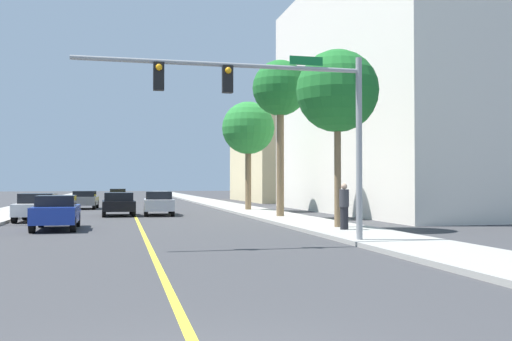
{
  "coord_description": "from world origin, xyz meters",
  "views": [
    {
      "loc": [
        -0.89,
        -5.36,
        1.98
      ],
      "look_at": [
        5.59,
        22.01,
        2.59
      ],
      "focal_mm": 40.35,
      "sensor_mm": 36.0,
      "label": 1
    }
  ],
  "objects_px": {
    "palm_mid": "(280,91)",
    "palm_far": "(248,129)",
    "car_yellow": "(118,196)",
    "car_white": "(38,207)",
    "car_blue": "(56,212)",
    "car_silver": "(159,203)",
    "car_black": "(118,204)",
    "traffic_signal_mast": "(276,103)",
    "pedestrian": "(344,206)",
    "palm_near": "(337,92)",
    "car_gray": "(85,199)"
  },
  "relations": [
    {
      "from": "car_silver",
      "to": "car_white",
      "type": "bearing_deg",
      "value": -144.84
    },
    {
      "from": "palm_mid",
      "to": "car_white",
      "type": "xyz_separation_m",
      "value": [
        -12.79,
        0.87,
        -6.37
      ]
    },
    {
      "from": "palm_far",
      "to": "car_blue",
      "type": "relative_size",
      "value": 1.81
    },
    {
      "from": "palm_far",
      "to": "car_gray",
      "type": "bearing_deg",
      "value": 148.49
    },
    {
      "from": "traffic_signal_mast",
      "to": "car_blue",
      "type": "relative_size",
      "value": 2.2
    },
    {
      "from": "palm_mid",
      "to": "car_blue",
      "type": "xyz_separation_m",
      "value": [
        -11.26,
        -5.01,
        -6.37
      ]
    },
    {
      "from": "palm_mid",
      "to": "palm_far",
      "type": "relative_size",
      "value": 1.16
    },
    {
      "from": "car_black",
      "to": "car_silver",
      "type": "xyz_separation_m",
      "value": [
        2.41,
        0.05,
        0.01
      ]
    },
    {
      "from": "traffic_signal_mast",
      "to": "pedestrian",
      "type": "bearing_deg",
      "value": 45.23
    },
    {
      "from": "palm_far",
      "to": "car_black",
      "type": "relative_size",
      "value": 1.85
    },
    {
      "from": "palm_far",
      "to": "traffic_signal_mast",
      "type": "bearing_deg",
      "value": -100.25
    },
    {
      "from": "traffic_signal_mast",
      "to": "pedestrian",
      "type": "xyz_separation_m",
      "value": [
        3.85,
        3.88,
        -3.42
      ]
    },
    {
      "from": "palm_mid",
      "to": "traffic_signal_mast",
      "type": "bearing_deg",
      "value": -106.29
    },
    {
      "from": "car_black",
      "to": "car_yellow",
      "type": "bearing_deg",
      "value": 88.55
    },
    {
      "from": "car_silver",
      "to": "car_blue",
      "type": "bearing_deg",
      "value": -114.0
    },
    {
      "from": "palm_far",
      "to": "car_silver",
      "type": "bearing_deg",
      "value": -154.31
    },
    {
      "from": "palm_far",
      "to": "car_yellow",
      "type": "distance_m",
      "value": 22.59
    },
    {
      "from": "car_yellow",
      "to": "car_black",
      "type": "relative_size",
      "value": 0.94
    },
    {
      "from": "palm_near",
      "to": "car_black",
      "type": "xyz_separation_m",
      "value": [
        -8.94,
        13.14,
        -5.06
      ]
    },
    {
      "from": "palm_mid",
      "to": "palm_far",
      "type": "xyz_separation_m",
      "value": [
        -0.02,
        8.11,
        -1.39
      ]
    },
    {
      "from": "car_black",
      "to": "car_blue",
      "type": "bearing_deg",
      "value": -105.88
    },
    {
      "from": "palm_mid",
      "to": "car_gray",
      "type": "xyz_separation_m",
      "value": [
        -11.24,
        14.99,
        -6.4
      ]
    },
    {
      "from": "palm_near",
      "to": "car_yellow",
      "type": "distance_m",
      "value": 37.85
    },
    {
      "from": "palm_far",
      "to": "pedestrian",
      "type": "distance_m",
      "value": 18.15
    },
    {
      "from": "palm_mid",
      "to": "car_gray",
      "type": "height_order",
      "value": "palm_mid"
    },
    {
      "from": "palm_near",
      "to": "pedestrian",
      "type": "xyz_separation_m",
      "value": [
        -0.25,
        -1.32,
        -4.74
      ]
    },
    {
      "from": "pedestrian",
      "to": "car_blue",
      "type": "bearing_deg",
      "value": -124.63
    },
    {
      "from": "car_yellow",
      "to": "car_silver",
      "type": "height_order",
      "value": "car_silver"
    },
    {
      "from": "car_yellow",
      "to": "pedestrian",
      "type": "distance_m",
      "value": 38.73
    },
    {
      "from": "palm_mid",
      "to": "car_blue",
      "type": "relative_size",
      "value": 2.1
    },
    {
      "from": "car_white",
      "to": "palm_mid",
      "type": "bearing_deg",
      "value": 177.71
    },
    {
      "from": "palm_far",
      "to": "car_white",
      "type": "bearing_deg",
      "value": -150.44
    },
    {
      "from": "car_gray",
      "to": "car_black",
      "type": "relative_size",
      "value": 1.0
    },
    {
      "from": "car_yellow",
      "to": "pedestrian",
      "type": "bearing_deg",
      "value": -76.88
    },
    {
      "from": "car_white",
      "to": "car_black",
      "type": "height_order",
      "value": "car_white"
    },
    {
      "from": "car_black",
      "to": "car_silver",
      "type": "bearing_deg",
      "value": -0.57
    },
    {
      "from": "car_yellow",
      "to": "car_white",
      "type": "relative_size",
      "value": 0.99
    },
    {
      "from": "car_black",
      "to": "car_silver",
      "type": "height_order",
      "value": "car_silver"
    },
    {
      "from": "palm_near",
      "to": "car_blue",
      "type": "xyz_separation_m",
      "value": [
        -11.47,
        3.1,
        -5.05
      ]
    },
    {
      "from": "traffic_signal_mast",
      "to": "car_blue",
      "type": "height_order",
      "value": "traffic_signal_mast"
    },
    {
      "from": "car_blue",
      "to": "car_white",
      "type": "relative_size",
      "value": 1.07
    },
    {
      "from": "car_blue",
      "to": "car_gray",
      "type": "xyz_separation_m",
      "value": [
        0.02,
        20.01,
        -0.03
      ]
    },
    {
      "from": "palm_far",
      "to": "car_silver",
      "type": "distance_m",
      "value": 8.6
    },
    {
      "from": "palm_near",
      "to": "palm_far",
      "type": "bearing_deg",
      "value": 90.78
    },
    {
      "from": "car_blue",
      "to": "car_silver",
      "type": "distance_m",
      "value": 11.23
    },
    {
      "from": "car_blue",
      "to": "car_black",
      "type": "xyz_separation_m",
      "value": [
        2.53,
        10.04,
        -0.01
      ]
    },
    {
      "from": "car_blue",
      "to": "car_white",
      "type": "distance_m",
      "value": 6.07
    },
    {
      "from": "pedestrian",
      "to": "palm_near",
      "type": "bearing_deg",
      "value": 156.23
    },
    {
      "from": "car_gray",
      "to": "car_silver",
      "type": "bearing_deg",
      "value": -61.37
    },
    {
      "from": "car_white",
      "to": "car_yellow",
      "type": "bearing_deg",
      "value": -96.54
    }
  ]
}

